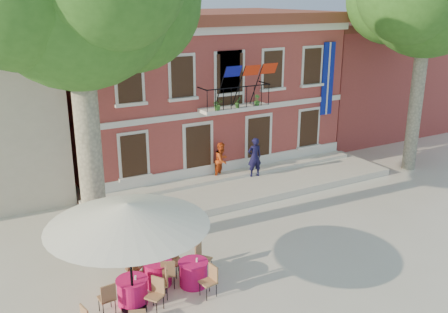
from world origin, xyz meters
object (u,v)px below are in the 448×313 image
Objects in this scene: cafe_table_3 at (132,290)px; pedestrian_navy at (255,157)px; cafe_table_1 at (157,271)px; patio_umbrella at (128,215)px; pedestrian_orange at (222,160)px; cafe_table_0 at (193,272)px.

pedestrian_navy is at bearing 38.42° from cafe_table_3.
cafe_table_1 is (-7.12, -5.83, -0.79)m from pedestrian_navy.
pedestrian_orange is at bearing 47.05° from patio_umbrella.
cafe_table_0 is 1.02× the size of cafe_table_1.
cafe_table_0 is 0.99× the size of cafe_table_3.
pedestrian_navy is at bearing 39.36° from patio_umbrella.
pedestrian_navy is 1.52m from pedestrian_orange.
pedestrian_navy is at bearing 45.91° from cafe_table_0.
pedestrian_navy is at bearing -53.63° from pedestrian_orange.
patio_umbrella is at bearing 46.66° from pedestrian_navy.
cafe_table_3 is at bearing -178.98° from cafe_table_0.
patio_umbrella is 10.12m from pedestrian_orange.
patio_umbrella reaches higher than pedestrian_orange.
cafe_table_1 is 0.97× the size of cafe_table_3.
cafe_table_1 is at bearing -162.93° from pedestrian_orange.
pedestrian_orange is 0.90× the size of cafe_table_0.
patio_umbrella is at bearing -164.14° from pedestrian_orange.
pedestrian_orange reaches higher than cafe_table_3.
patio_umbrella is at bearing -170.89° from cafe_table_0.
cafe_table_1 is at bearing 31.17° from cafe_table_3.
cafe_table_0 is 1.08m from cafe_table_1.
cafe_table_0 is 1.91m from cafe_table_3.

